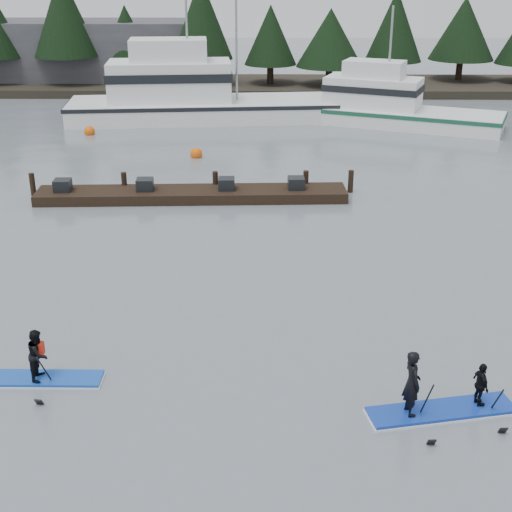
{
  "coord_description": "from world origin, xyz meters",
  "views": [
    {
      "loc": [
        0.22,
        -14.45,
        9.77
      ],
      "look_at": [
        0.0,
        6.0,
        1.1
      ],
      "focal_mm": 50.0,
      "sensor_mm": 36.0,
      "label": 1
    }
  ],
  "objects_px": {
    "fishing_boat_large": "(195,108)",
    "paddleboard_duo": "(438,394)",
    "paddleboard_solo": "(39,363)",
    "fishing_boat_medium": "(390,116)",
    "floating_dock": "(192,194)"
  },
  "relations": [
    {
      "from": "paddleboard_solo",
      "to": "paddleboard_duo",
      "type": "distance_m",
      "value": 9.58
    },
    {
      "from": "fishing_boat_large",
      "to": "paddleboard_duo",
      "type": "xyz_separation_m",
      "value": [
        8.42,
        -31.78,
        -0.19
      ]
    },
    {
      "from": "floating_dock",
      "to": "fishing_boat_medium",
      "type": "bearing_deg",
      "value": 51.27
    },
    {
      "from": "fishing_boat_medium",
      "to": "floating_dock",
      "type": "bearing_deg",
      "value": -104.5
    },
    {
      "from": "fishing_boat_large",
      "to": "floating_dock",
      "type": "height_order",
      "value": "fishing_boat_large"
    },
    {
      "from": "fishing_boat_medium",
      "to": "fishing_boat_large",
      "type": "bearing_deg",
      "value": -164.52
    },
    {
      "from": "fishing_boat_large",
      "to": "paddleboard_solo",
      "type": "height_order",
      "value": "fishing_boat_large"
    },
    {
      "from": "fishing_boat_large",
      "to": "floating_dock",
      "type": "xyz_separation_m",
      "value": [
        1.33,
        -16.23,
        -0.5
      ]
    },
    {
      "from": "fishing_boat_large",
      "to": "fishing_boat_medium",
      "type": "xyz_separation_m",
      "value": [
        12.25,
        -1.35,
        -0.18
      ]
    },
    {
      "from": "fishing_boat_large",
      "to": "paddleboard_duo",
      "type": "bearing_deg",
      "value": -80.46
    },
    {
      "from": "fishing_boat_medium",
      "to": "paddleboard_solo",
      "type": "bearing_deg",
      "value": -92.78
    },
    {
      "from": "fishing_boat_large",
      "to": "paddleboard_duo",
      "type": "relative_size",
      "value": 4.87
    },
    {
      "from": "paddleboard_solo",
      "to": "paddleboard_duo",
      "type": "height_order",
      "value": "paddleboard_duo"
    },
    {
      "from": "floating_dock",
      "to": "paddleboard_solo",
      "type": "relative_size",
      "value": 4.46
    },
    {
      "from": "fishing_boat_large",
      "to": "paddleboard_solo",
      "type": "xyz_separation_m",
      "value": [
        -1.07,
        -30.51,
        -0.2
      ]
    }
  ]
}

